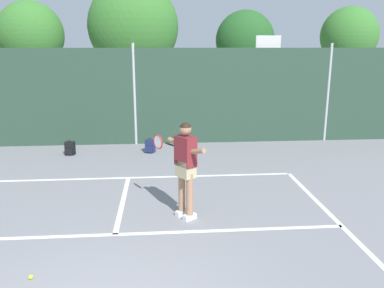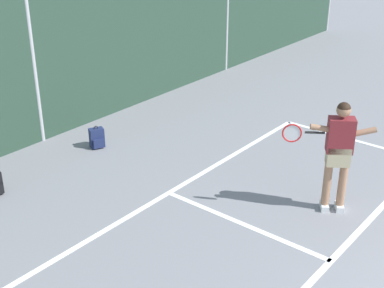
% 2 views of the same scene
% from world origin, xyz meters
% --- Properties ---
extents(chainlink_fence, '(26.09, 0.09, 3.28)m').
position_xyz_m(chainlink_fence, '(0.00, 9.00, 1.57)').
color(chainlink_fence, '#284233').
rests_on(chainlink_fence, ground).
extents(basketball_hoop, '(0.90, 0.67, 3.55)m').
position_xyz_m(basketball_hoop, '(4.71, 10.32, 2.31)').
color(basketball_hoop, yellow).
rests_on(basketball_hoop, ground).
extents(treeline_backdrop, '(27.63, 4.55, 6.76)m').
position_xyz_m(treeline_backdrop, '(-1.25, 19.27, 3.82)').
color(treeline_backdrop, brown).
rests_on(treeline_backdrop, ground).
extents(tennis_player, '(0.94, 1.16, 1.85)m').
position_xyz_m(tennis_player, '(1.27, 3.10, 1.11)').
color(tennis_player, silver).
rests_on(tennis_player, ground).
extents(tennis_ball, '(0.07, 0.07, 0.07)m').
position_xyz_m(tennis_ball, '(-1.04, 1.21, 0.03)').
color(tennis_ball, '#CCE033').
rests_on(tennis_ball, ground).
extents(backpack_black, '(0.30, 0.26, 0.46)m').
position_xyz_m(backpack_black, '(-1.91, 7.79, 0.19)').
color(backpack_black, black).
rests_on(backpack_black, ground).
extents(backpack_navy, '(0.33, 0.32, 0.46)m').
position_xyz_m(backpack_navy, '(0.49, 7.85, 0.19)').
color(backpack_navy, navy).
rests_on(backpack_navy, ground).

